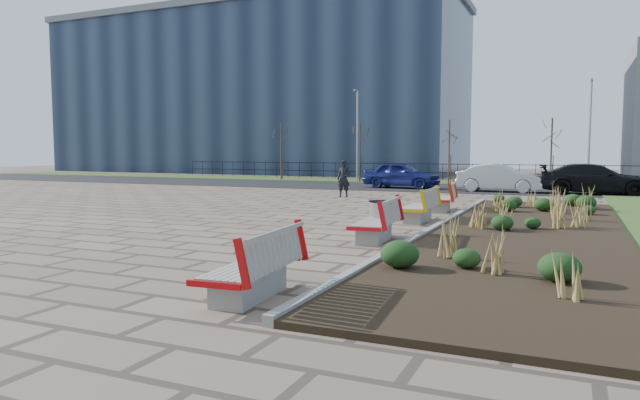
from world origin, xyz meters
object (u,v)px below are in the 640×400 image
at_px(car_silver, 500,178).
at_px(lamp_west, 357,137).
at_px(bench_b, 374,220).
at_px(bench_c, 418,205).
at_px(car_black, 595,179).
at_px(bench_a, 250,264).
at_px(litter_bin, 380,219).
at_px(bench_d, 441,197).
at_px(car_blue, 402,175).
at_px(lamp_east, 590,134).
at_px(pedestrian, 344,179).

height_order(car_silver, lamp_west, lamp_west).
bearing_deg(bench_b, bench_c, 84.61).
xyz_separation_m(bench_b, car_black, (5.18, 17.76, 0.25)).
xyz_separation_m(bench_c, lamp_west, (-9.00, 19.17, 2.54)).
bearing_deg(car_black, bench_b, 161.09).
distance_m(bench_a, litter_bin, 6.50).
bearing_deg(bench_d, bench_b, -97.03).
relative_size(car_blue, lamp_east, 0.71).
distance_m(bench_d, litter_bin, 6.54).
relative_size(bench_a, litter_bin, 2.43).
bearing_deg(bench_a, pedestrian, 102.45).
bearing_deg(litter_bin, bench_b, -79.96).
bearing_deg(bench_b, pedestrian, 109.45).
bearing_deg(lamp_east, bench_b, -102.15).
xyz_separation_m(bench_b, pedestrian, (-5.30, 11.45, 0.34)).
height_order(bench_a, bench_d, same).
distance_m(bench_c, pedestrian, 9.10).
xyz_separation_m(bench_a, pedestrian, (-5.30, 17.09, 0.34)).
bearing_deg(litter_bin, bench_c, 87.29).
relative_size(bench_d, car_blue, 0.49).
bearing_deg(car_silver, lamp_west, 62.79).
xyz_separation_m(litter_bin, lamp_west, (-8.85, 22.38, 2.61)).
relative_size(bench_b, car_silver, 0.49).
bearing_deg(car_silver, bench_a, -179.73).
height_order(bench_b, pedestrian, pedestrian).
relative_size(car_blue, car_black, 0.85).
bearing_deg(pedestrian, bench_c, -60.68).
bearing_deg(bench_d, pedestrian, 135.55).
height_order(bench_c, lamp_east, lamp_east).
xyz_separation_m(litter_bin, lamp_east, (5.15, 22.38, 2.61)).
distance_m(litter_bin, car_blue, 18.10).
bearing_deg(litter_bin, car_silver, 86.70).
xyz_separation_m(car_silver, lamp_east, (4.18, 5.55, 2.32)).
relative_size(bench_d, lamp_west, 0.35).
xyz_separation_m(bench_a, bench_b, (0.00, 5.65, 0.00)).
xyz_separation_m(pedestrian, car_silver, (6.12, 6.24, -0.12)).
xyz_separation_m(bench_d, lamp_west, (-9.00, 15.84, 2.54)).
relative_size(litter_bin, lamp_east, 0.14).
height_order(car_blue, car_black, car_black).
height_order(bench_c, car_black, car_black).
bearing_deg(lamp_east, litter_bin, -102.97).
height_order(bench_d, pedestrian, pedestrian).
bearing_deg(car_silver, bench_c, 178.84).
height_order(car_blue, lamp_west, lamp_west).
distance_m(bench_c, lamp_west, 21.33).
distance_m(bench_b, lamp_west, 25.04).
distance_m(bench_d, lamp_west, 18.40).
bearing_deg(lamp_east, bench_d, -107.52).
relative_size(bench_c, lamp_west, 0.35).
height_order(bench_b, litter_bin, bench_b).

